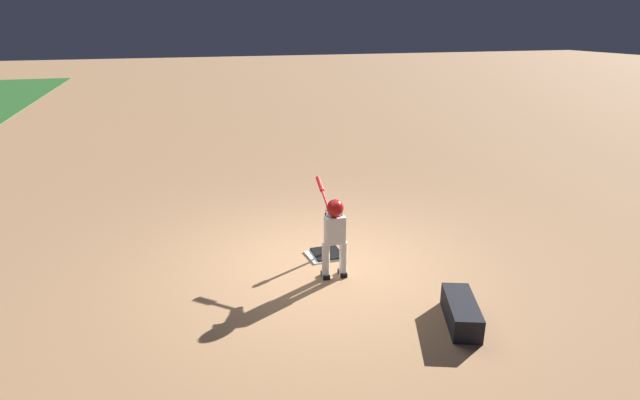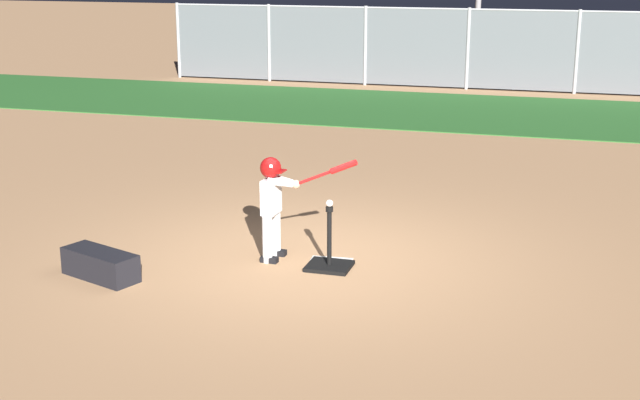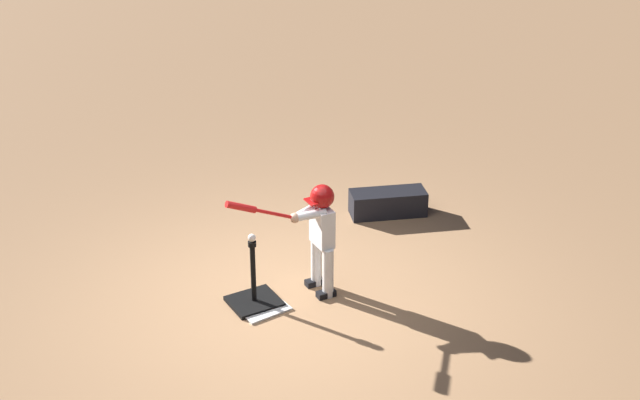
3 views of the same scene
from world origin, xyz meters
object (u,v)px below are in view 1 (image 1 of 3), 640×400
Objects in this scene: batting_tee at (327,250)px; equipment_bag at (461,312)px; baseball at (327,211)px; batter_child at (334,228)px.

batting_tee is 2.32m from equipment_bag.
baseball reaches higher than equipment_bag.
batting_tee is 0.61m from baseball.
baseball is 0.09× the size of equipment_bag.
equipment_bag is at bearing -145.29° from batter_child.
batter_child is 0.64m from baseball.
batting_tee is at bearing -9.92° from batter_child.
batter_child reaches higher than baseball.
equipment_bag is (-2.12, -0.93, 0.06)m from batting_tee.
baseball is at bearing -9.92° from batter_child.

